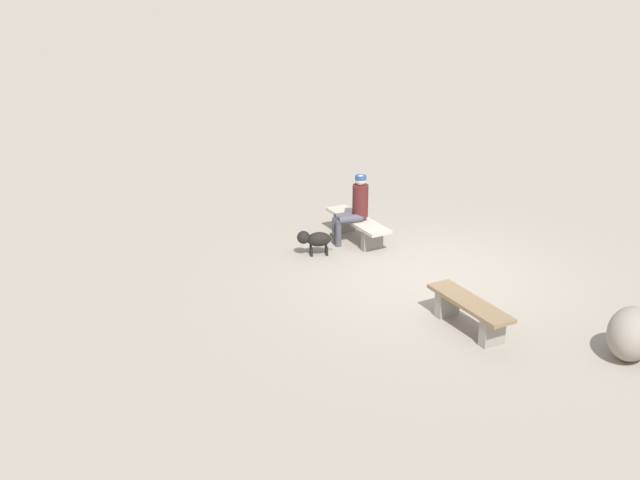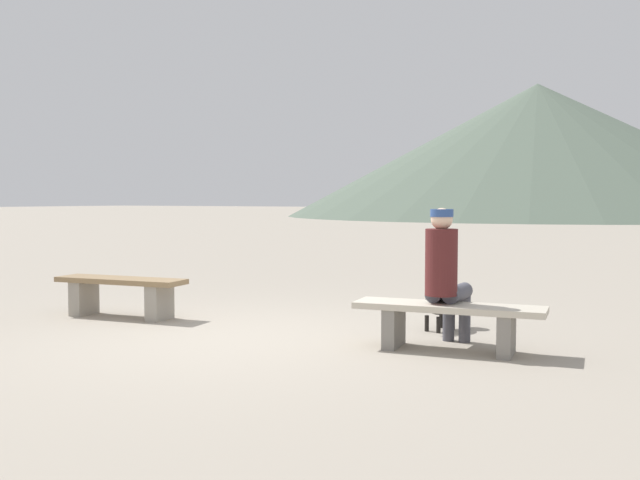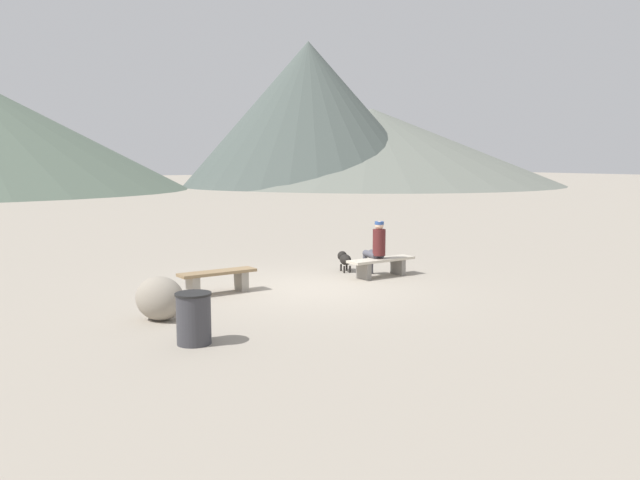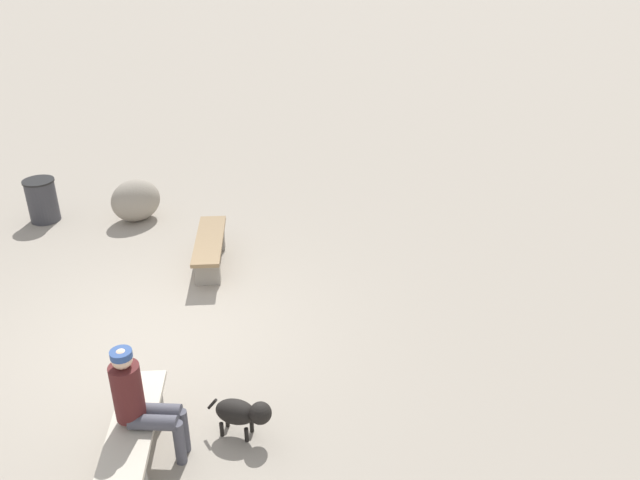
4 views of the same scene
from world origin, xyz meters
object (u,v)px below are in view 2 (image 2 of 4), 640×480
Objects in this scene: bench_left at (121,291)px; seated_person at (445,272)px; bench_right at (449,318)px; dog at (444,301)px.

seated_person is at bearing -4.76° from bench_left.
seated_person is at bearing 117.15° from bench_right.
bench_right is 2.50× the size of dog.
bench_right is at bearing -56.00° from seated_person.
bench_right is 0.42m from seated_person.
seated_person is (-0.07, 0.10, 0.40)m from bench_right.
dog is (-0.32, 0.90, -0.40)m from seated_person.
bench_left is at bearing 173.69° from bench_right.
bench_left is 3.88m from bench_right.
seated_person reaches higher than bench_right.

